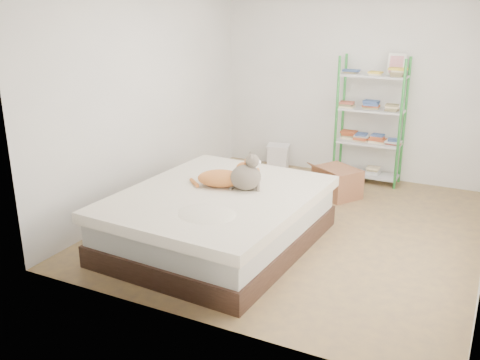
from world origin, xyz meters
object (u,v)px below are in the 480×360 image
Objects in this scene: orange_cat at (220,176)px; white_bin at (278,157)px; bed at (218,219)px; cardboard_box at (337,182)px; shelf_unit at (371,119)px; grey_cat at (246,172)px.

white_bin is (-0.37, 2.47, -0.49)m from orange_cat.
bed is 2.03m from cardboard_box.
bed is 3.22× the size of cardboard_box.
shelf_unit reaches higher than cardboard_box.
orange_cat is 0.29m from grey_cat.
white_bin is (-0.65, 2.44, -0.56)m from grey_cat.
grey_cat is at bearing -15.81° from orange_cat.
grey_cat is 1.86m from cardboard_box.
grey_cat is 2.56m from shelf_unit.
cardboard_box is (0.47, 1.71, -0.56)m from grey_cat.
cardboard_box is (0.74, 1.74, -0.49)m from orange_cat.
cardboard_box is at bearing -104.17° from shelf_unit.
bed is 1.32× the size of shelf_unit.
cardboard_box is 1.34m from white_bin.
orange_cat is 2.68m from shelf_unit.
grey_cat is (0.21, 0.21, 0.47)m from bed.
orange_cat is 1.47× the size of grey_cat.
shelf_unit is 4.62× the size of white_bin.
bed is at bearing -76.78° from cardboard_box.
orange_cat is 1.95m from cardboard_box.
shelf_unit reaches higher than white_bin.
bed reaches higher than cardboard_box.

